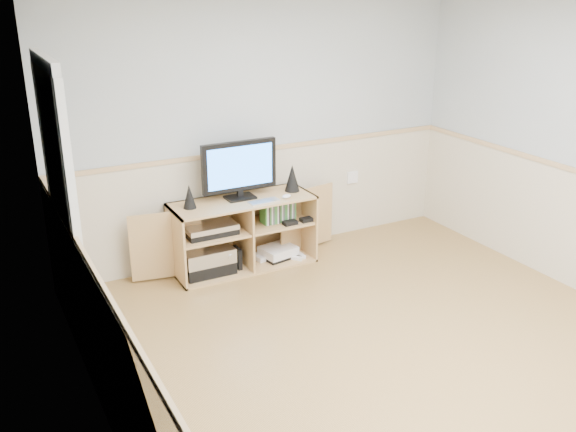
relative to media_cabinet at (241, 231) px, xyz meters
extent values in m
cube|color=tan|center=(0.35, -2.03, -0.34)|extent=(4.00, 4.50, 0.02)
cube|color=#AFB9BE|center=(-1.66, -2.03, 0.92)|extent=(0.02, 4.50, 2.50)
cube|color=#AFB9BE|center=(0.35, 0.23, 0.92)|extent=(4.00, 0.02, 2.50)
cube|color=beige|center=(0.35, 0.21, 0.17)|extent=(4.00, 0.01, 1.00)
cube|color=tan|center=(0.35, 0.20, 0.69)|extent=(4.00, 0.02, 0.04)
cube|color=silver|center=(-1.63, -0.73, 0.67)|extent=(0.03, 0.82, 2.00)
cube|color=tan|center=(0.00, -0.06, -0.32)|extent=(1.31, 0.49, 0.02)
cube|color=tan|center=(0.00, -0.06, 0.31)|extent=(1.31, 0.49, 0.02)
cube|color=tan|center=(-0.64, -0.06, -0.01)|extent=(0.02, 0.49, 0.65)
cube|color=tan|center=(0.64, -0.06, -0.01)|extent=(0.02, 0.49, 0.65)
cube|color=tan|center=(0.00, 0.18, -0.01)|extent=(1.31, 0.02, 0.65)
cube|color=tan|center=(0.00, -0.06, -0.01)|extent=(0.02, 0.47, 0.61)
cube|color=tan|center=(-0.33, -0.06, 0.05)|extent=(0.62, 0.45, 0.02)
cube|color=tan|center=(0.33, -0.06, 0.05)|extent=(0.62, 0.45, 0.02)
cube|color=tan|center=(-0.71, 0.01, -0.01)|extent=(0.63, 0.13, 0.61)
cube|color=tan|center=(0.71, 0.01, -0.01)|extent=(0.63, 0.13, 0.61)
cube|color=black|center=(0.00, -0.01, 0.33)|extent=(0.26, 0.18, 0.02)
cube|color=black|center=(0.00, -0.01, 0.37)|extent=(0.05, 0.04, 0.06)
cube|color=black|center=(0.00, -0.01, 0.62)|extent=(0.70, 0.05, 0.45)
cube|color=blue|center=(0.00, -0.03, 0.62)|extent=(0.62, 0.01, 0.37)
cone|color=black|center=(-0.49, -0.04, 0.42)|extent=(0.11, 0.11, 0.21)
cone|color=black|center=(0.52, -0.04, 0.45)|extent=(0.14, 0.14, 0.26)
cube|color=silver|center=(0.15, -0.20, 0.32)|extent=(0.29, 0.13, 0.01)
ellipsoid|color=white|center=(0.38, -0.20, 0.34)|extent=(0.11, 0.09, 0.04)
cube|color=black|center=(-0.37, -0.06, -0.26)|extent=(0.45, 0.34, 0.11)
cube|color=silver|center=(-0.37, -0.06, -0.14)|extent=(0.45, 0.34, 0.13)
cube|color=black|center=(-0.33, -0.06, 0.08)|extent=(0.45, 0.32, 0.05)
cube|color=silver|center=(-0.33, -0.06, 0.13)|extent=(0.45, 0.32, 0.05)
cube|color=black|center=(-0.09, -0.11, -0.21)|extent=(0.04, 0.14, 0.20)
cube|color=white|center=(0.23, -0.03, -0.29)|extent=(0.24, 0.20, 0.05)
cube|color=black|center=(0.35, -0.08, -0.30)|extent=(0.34, 0.29, 0.03)
cube|color=white|center=(0.35, -0.08, -0.24)|extent=(0.35, 0.31, 0.08)
cube|color=white|center=(0.55, -0.16, -0.30)|extent=(0.04, 0.14, 0.03)
cube|color=white|center=(0.53, 0.00, -0.30)|extent=(0.09, 0.15, 0.03)
cube|color=#3F8C3F|center=(0.35, -0.08, 0.15)|extent=(0.32, 0.14, 0.19)
cube|color=white|center=(1.35, 0.20, 0.27)|extent=(0.12, 0.03, 0.12)
camera|label=1|loc=(-2.19, -5.06, 2.21)|focal=40.00mm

